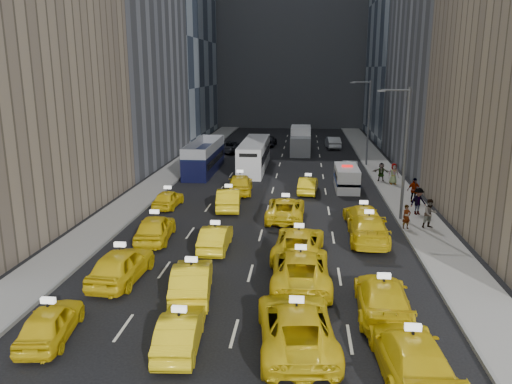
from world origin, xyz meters
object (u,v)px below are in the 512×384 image
Objects in this scene: taxi_0 at (50,322)px; city_bus at (254,155)px; taxi_3 at (411,354)px; taxi_2 at (296,325)px; box_truck at (301,141)px; pedestrian_0 at (406,217)px; taxi_1 at (180,331)px; nypd_van at (347,178)px; double_decker at (204,157)px.

taxi_0 is 0.35× the size of city_bus.
taxi_2 is at bearing -24.81° from taxi_3.
city_bus is 1.64× the size of box_truck.
box_truck is at bearing 78.88° from pedestrian_0.
taxi_1 is 4.33m from taxi_2.
pedestrian_0 reaches higher than taxi_1.
box_truck is (-4.15, 45.74, 0.80)m from taxi_3.
taxi_0 is at bearing -109.51° from nypd_van.
city_bus reaches higher than taxi_2.
taxi_1 is 2.59× the size of pedestrian_0.
taxi_3 reaches higher than taxi_1.
taxi_2 reaches higher than taxi_3.
box_truck is at bearing -95.88° from taxi_2.
taxi_2 is at bearing -91.14° from nypd_van.
pedestrian_0 is at bearing -121.47° from taxi_2.
box_truck is at bearing -99.70° from taxi_1.
double_decker is at bearing -162.56° from city_bus.
nypd_van is at bearing -23.80° from double_decker.
taxi_2 is (9.39, 0.43, 0.13)m from taxi_0.
pedestrian_0 reaches higher than taxi_3.
taxi_2 is 1.10× the size of taxi_3.
nypd_van is at bearing -93.66° from taxi_3.
taxi_0 is at bearing -8.28° from taxi_3.
taxi_1 is at bearing -79.50° from double_decker.
taxi_2 is 1.16× the size of nypd_van.
nypd_van reaches higher than taxi_0.
city_bus is 11.58m from box_truck.
double_decker reaches higher than taxi_2.
taxi_1 is 34.24m from city_bus.
taxi_1 is at bearing -150.88° from pedestrian_0.
taxi_2 is 0.52× the size of city_bus.
box_truck is at bearing 110.04° from nypd_van.
taxi_3 is 1.05× the size of nypd_van.
taxi_2 is 3.75× the size of pedestrian_0.
box_truck is (4.02, 44.82, 0.90)m from taxi_1.
box_truck is at bearing -109.01° from taxi_0.
taxi_0 is at bearing -99.61° from city_bus.
nypd_van is 11.92m from city_bus.
taxi_1 is 0.59× the size of box_truck.
taxi_0 is at bearing -88.40° from double_decker.
pedestrian_0 is at bearing -76.43° from box_truck.
box_truck is (9.55, 12.34, 0.07)m from double_decker.
double_decker is 0.91× the size of city_bus.
taxi_3 reaches higher than taxi_0.
double_decker is at bearing -96.71° from taxi_0.
pedestrian_0 is (2.90, -11.25, -0.01)m from nypd_van.
taxi_2 is (4.28, 0.58, 0.15)m from taxi_1.
box_truck reaches higher than taxi_1.
box_truck is at bearing -88.48° from taxi_3.
double_decker is (-0.43, 32.33, 0.81)m from taxi_0.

